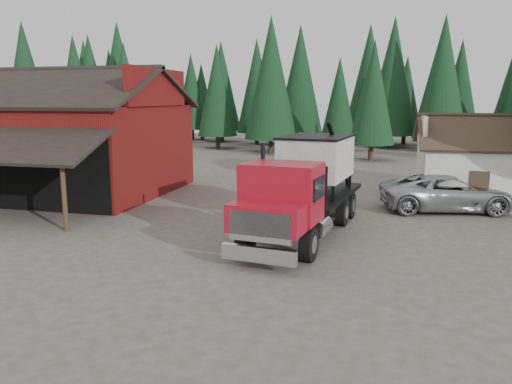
# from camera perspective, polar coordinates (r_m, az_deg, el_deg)

# --- Properties ---
(ground) EXTENTS (120.00, 120.00, 0.00)m
(ground) POSITION_cam_1_polar(r_m,az_deg,el_deg) (17.68, -9.62, -7.27)
(ground) COLOR #4E493E
(ground) RESTS_ON ground
(red_barn) EXTENTS (12.80, 13.63, 7.18)m
(red_barn) POSITION_cam_1_polar(r_m,az_deg,el_deg) (31.08, -21.17, 4.93)
(red_barn) COLOR maroon
(red_barn) RESTS_ON ground
(farmhouse) EXTENTS (8.60, 6.42, 4.65)m
(farmhouse) POSITION_cam_1_polar(r_m,az_deg,el_deg) (29.25, 26.08, 2.23)
(farmhouse) COLOR silver
(farmhouse) RESTS_ON ground
(conifer_backdrop) EXTENTS (76.00, 16.00, 16.00)m
(conifer_backdrop) POSITION_cam_1_polar(r_m,az_deg,el_deg) (58.03, 7.28, 5.20)
(conifer_backdrop) COLOR black
(conifer_backdrop) RESTS_ON ground
(near_pine_a) EXTENTS (4.40, 4.40, 11.40)m
(near_pine_a) POSITION_cam_1_polar(r_m,az_deg,el_deg) (52.12, -19.93, 11.10)
(near_pine_a) COLOR #382619
(near_pine_a) RESTS_ON ground
(near_pine_b) EXTENTS (3.96, 3.96, 10.40)m
(near_pine_b) POSITION_cam_1_polar(r_m,az_deg,el_deg) (45.38, 13.25, 10.97)
(near_pine_b) COLOR #382619
(near_pine_b) RESTS_ON ground
(near_pine_d) EXTENTS (5.28, 5.28, 13.40)m
(near_pine_d) POSITION_cam_1_polar(r_m,az_deg,el_deg) (50.59, 1.73, 12.88)
(near_pine_d) COLOR #382619
(near_pine_d) RESTS_ON ground
(feed_truck) EXTENTS (3.95, 10.15, 4.46)m
(feed_truck) POSITION_cam_1_polar(r_m,az_deg,el_deg) (19.88, 5.61, 1.02)
(feed_truck) COLOR black
(feed_truck) RESTS_ON ground
(silver_car) EXTENTS (6.82, 4.11, 1.77)m
(silver_car) POSITION_cam_1_polar(r_m,az_deg,el_deg) (25.97, 21.08, -0.08)
(silver_car) COLOR #AAADB2
(silver_car) RESTS_ON ground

